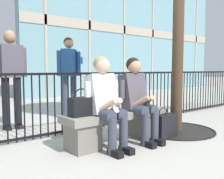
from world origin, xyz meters
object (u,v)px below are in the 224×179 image
seated_person_companion (138,96)px  bystander_further_back (11,72)px  handbag_on_bench (81,106)px  bystander_at_railing (69,71)px  seated_person_with_phone (106,99)px  shopping_bag (166,126)px  stone_bench (116,124)px

seated_person_companion → bystander_further_back: 2.28m
seated_person_companion → handbag_on_bench: (-0.87, 0.12, -0.07)m
bystander_at_railing → seated_person_with_phone: bearing=-106.7°
bystander_at_railing → shopping_bag: bearing=-80.7°
stone_bench → handbag_on_bench: 0.66m
stone_bench → bystander_at_railing: bystander_at_railing is taller
handbag_on_bench → bystander_at_railing: bystander_at_railing is taller
bystander_further_back → handbag_on_bench: bearing=-79.8°
seated_person_with_phone → handbag_on_bench: (-0.29, 0.12, -0.07)m
seated_person_with_phone → bystander_at_railing: 2.26m
stone_bench → seated_person_with_phone: (-0.29, -0.13, 0.38)m
seated_person_with_phone → seated_person_companion: size_ratio=1.00×
stone_bench → seated_person_companion: bearing=-24.1°
shopping_bag → bystander_at_railing: size_ratio=0.28×
bystander_further_back → stone_bench: bearing=-63.2°
stone_bench → seated_person_companion: 0.49m
handbag_on_bench → bystander_at_railing: (0.93, 2.02, 0.42)m
seated_person_companion → shopping_bag: seated_person_companion is taller
stone_bench → seated_person_companion: seated_person_companion is taller
handbag_on_bench → bystander_further_back: bearing=100.2°
seated_person_companion → bystander_further_back: size_ratio=0.71×
seated_person_companion → bystander_at_railing: bystander_at_railing is taller
seated_person_companion → bystander_at_railing: (0.07, 2.13, 0.35)m
shopping_bag → bystander_at_railing: (-0.38, 2.30, 0.81)m
stone_bench → seated_person_with_phone: size_ratio=1.32×
seated_person_companion → bystander_at_railing: 2.16m
stone_bench → shopping_bag: shopping_bag is taller
seated_person_companion → shopping_bag: (0.44, -0.16, -0.46)m
handbag_on_bench → bystander_further_back: (-0.32, 1.79, 0.42)m
seated_person_with_phone → bystander_further_back: size_ratio=0.71×
seated_person_with_phone → seated_person_companion: (0.57, 0.00, 0.00)m
bystander_further_back → shopping_bag: bearing=-51.8°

